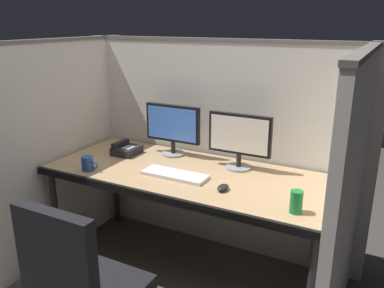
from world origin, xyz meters
The scene contains 11 objects.
cubicle_partition_rear centered at (0.00, 0.74, 0.79)m, with size 2.21×0.06×1.57m.
cubicle_partition_left centered at (-0.99, 0.20, 0.79)m, with size 0.06×1.41×1.57m.
cubicle_partition_right centered at (0.99, 0.20, 0.79)m, with size 0.06×1.41×1.57m.
desk centered at (0.00, 0.29, 0.69)m, with size 1.90×0.80×0.74m.
monitor_left centered at (-0.27, 0.56, 0.96)m, with size 0.43×0.17×0.37m.
monitor_right centered at (0.26, 0.52, 0.96)m, with size 0.43×0.17×0.37m.
keyboard_main centered at (-0.04, 0.20, 0.75)m, with size 0.43×0.15×0.02m, color silver.
computer_mouse centered at (0.32, 0.14, 0.76)m, with size 0.06×0.10×0.04m.
soda_can centered at (0.76, 0.06, 0.80)m, with size 0.07×0.07×0.12m, color #197233.
coffee_mug centered at (-0.60, 0.02, 0.79)m, with size 0.13×0.08×0.09m.
desk_phone centered at (-0.59, 0.41, 0.77)m, with size 0.17×0.19×0.09m.
Camera 1 is at (1.14, -1.82, 1.69)m, focal length 36.96 mm.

